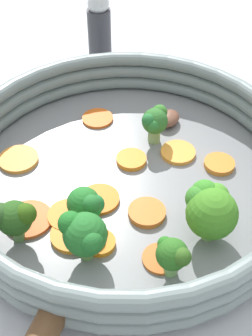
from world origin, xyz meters
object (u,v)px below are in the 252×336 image
at_px(carrot_slice_5, 19,159).
at_px(broccoli_floret_5, 173,255).
at_px(carrot_slice_2, 100,243).
at_px(carrot_slice_8, 131,159).
at_px(broccoli_floret_0, 155,121).
at_px(skillet, 126,182).
at_px(carrot_slice_3, 98,118).
at_px(carrot_slice_1, 98,198).
at_px(carrot_slice_7, 161,258).
at_px(broccoli_floret_2, 84,234).
at_px(carrot_slice_6, 72,235).
at_px(mushroom_piece_0, 168,118).
at_px(salt_shaker, 99,28).
at_px(broccoli_floret_4, 210,209).
at_px(carrot_slice_9, 147,212).
at_px(broccoli_floret_1, 87,205).
at_px(carrot_slice_4, 28,219).
at_px(broccoli_floret_3, 13,217).
at_px(carrot_slice_11, 69,216).
at_px(carrot_slice_10, 178,152).
at_px(carrot_slice_0, 219,164).

bearing_deg(carrot_slice_5, broccoli_floret_5, -2.28).
distance_m(carrot_slice_2, carrot_slice_8, 0.12).
xyz_separation_m(broccoli_floret_0, broccoli_floret_5, (0.12, -0.13, -0.00)).
distance_m(skillet, carrot_slice_3, 0.11).
relative_size(carrot_slice_1, broccoli_floret_0, 0.94).
bearing_deg(broccoli_floret_5, carrot_slice_3, 148.93).
height_order(carrot_slice_7, broccoli_floret_2, broccoli_floret_2).
bearing_deg(carrot_slice_2, carrot_slice_6, -159.67).
height_order(carrot_slice_3, mushroom_piece_0, mushroom_piece_0).
relative_size(mushroom_piece_0, salt_shaker, 0.32).
height_order(skillet, carrot_slice_1, carrot_slice_1).
xyz_separation_m(broccoli_floret_0, salt_shaker, (-0.18, 0.11, 0.01)).
relative_size(carrot_slice_5, salt_shaker, 0.43).
bearing_deg(skillet, broccoli_floret_4, -3.93).
bearing_deg(carrot_slice_9, carrot_slice_1, -161.86).
xyz_separation_m(carrot_slice_8, broccoli_floret_2, (0.05, -0.12, 0.03)).
relative_size(carrot_slice_9, broccoli_floret_1, 0.97).
xyz_separation_m(carrot_slice_2, carrot_slice_5, (-0.15, 0.03, -0.00)).
distance_m(carrot_slice_4, broccoli_floret_1, 0.06).
relative_size(carrot_slice_8, broccoli_floret_3, 0.72).
distance_m(carrot_slice_9, carrot_slice_11, 0.08).
height_order(broccoli_floret_0, broccoli_floret_5, broccoli_floret_0).
relative_size(carrot_slice_10, broccoli_floret_5, 0.96).
distance_m(carrot_slice_5, carrot_slice_11, 0.10).
bearing_deg(carrot_slice_2, carrot_slice_10, 97.09).
bearing_deg(carrot_slice_6, broccoli_floret_1, 96.29).
relative_size(carrot_slice_6, carrot_slice_7, 1.23).
bearing_deg(salt_shaker, skillet, -41.52).
bearing_deg(carrot_slice_0, carrot_slice_4, -118.32).
bearing_deg(carrot_slice_1, carrot_slice_6, -75.29).
bearing_deg(carrot_slice_7, carrot_slice_0, 100.45).
distance_m(carrot_slice_10, carrot_slice_11, 0.15).
xyz_separation_m(carrot_slice_8, broccoli_floret_0, (-0.00, 0.04, 0.03)).
xyz_separation_m(carrot_slice_8, broccoli_floret_5, (0.12, -0.09, 0.02)).
height_order(carrot_slice_0, broccoli_floret_0, broccoli_floret_0).
bearing_deg(carrot_slice_4, carrot_slice_8, 80.28).
distance_m(carrot_slice_7, carrot_slice_8, 0.13).
height_order(carrot_slice_5, carrot_slice_7, carrot_slice_5).
relative_size(carrot_slice_5, broccoli_floret_5, 1.08).
bearing_deg(carrot_slice_10, carrot_slice_2, -82.91).
relative_size(carrot_slice_9, broccoli_floret_0, 0.86).
relative_size(broccoli_floret_0, broccoli_floret_3, 0.94).
bearing_deg(carrot_slice_0, broccoli_floret_5, -74.26).
distance_m(carrot_slice_9, carrot_slice_10, 0.10).
xyz_separation_m(carrot_slice_10, broccoli_floret_5, (0.09, -0.13, 0.02)).
distance_m(carrot_slice_4, mushroom_piece_0, 0.21).
distance_m(carrot_slice_4, broccoli_floret_2, 0.08).
distance_m(carrot_slice_0, carrot_slice_6, 0.18).
bearing_deg(broccoli_floret_0, carrot_slice_3, -170.78).
distance_m(carrot_slice_6, carrot_slice_8, 0.12).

